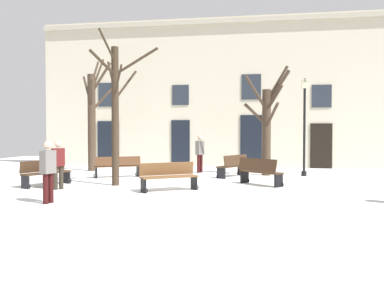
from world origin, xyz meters
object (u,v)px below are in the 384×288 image
(tree_near_facade, at_px, (116,108))
(bench_near_lamp, at_px, (233,166))
(streetlamp, at_px, (304,117))
(tree_center, at_px, (267,125))
(tree_right_of_center, at_px, (93,116))
(person_crossing_plaza, at_px, (58,163))
(bench_back_to_back_right, at_px, (260,171))
(person_near_bench, at_px, (200,152))
(person_by_shop_door, at_px, (48,169))
(bench_facing_shops, at_px, (46,172))
(bench_near_center_tree, at_px, (169,176))
(bench_far_corner, at_px, (117,166))

(tree_near_facade, height_order, bench_near_lamp, tree_near_facade)
(streetlamp, bearing_deg, tree_center, -178.84)
(tree_right_of_center, xyz_separation_m, person_crossing_plaza, (1.43, -6.14, -1.75))
(bench_back_to_back_right, height_order, person_near_bench, person_near_bench)
(bench_back_to_back_right, xyz_separation_m, person_by_shop_door, (-5.41, -4.57, 0.41))
(tree_center, xyz_separation_m, person_by_shop_door, (-5.70, -7.84, -1.26))
(bench_facing_shops, xyz_separation_m, person_crossing_plaza, (0.85, -0.74, 0.39))
(tree_right_of_center, relative_size, person_by_shop_door, 3.34)
(tree_right_of_center, relative_size, bench_near_center_tree, 3.03)
(bench_facing_shops, distance_m, person_by_shop_door, 3.69)
(bench_near_center_tree, distance_m, bench_back_to_back_right, 3.37)
(tree_near_facade, bearing_deg, bench_facing_shops, -167.27)
(person_crossing_plaza, bearing_deg, bench_far_corner, 37.82)
(streetlamp, relative_size, bench_facing_shops, 2.23)
(tree_center, bearing_deg, bench_near_lamp, -146.06)
(tree_near_facade, distance_m, bench_near_center_tree, 3.18)
(tree_center, distance_m, bench_facing_shops, 9.01)
(bench_near_center_tree, bearing_deg, person_near_bench, 55.32)
(streetlamp, distance_m, person_near_bench, 4.82)
(person_by_shop_door, bearing_deg, streetlamp, 152.61)
(bench_facing_shops, bearing_deg, bench_near_lamp, -35.18)
(person_by_shop_door, relative_size, person_crossing_plaza, 1.04)
(tree_right_of_center, xyz_separation_m, tree_near_facade, (2.92, -4.88, 0.07))
(streetlamp, relative_size, person_near_bench, 2.41)
(tree_near_facade, height_order, bench_back_to_back_right, tree_near_facade)
(streetlamp, xyz_separation_m, person_crossing_plaza, (-8.22, -5.43, -1.63))
(person_by_shop_door, bearing_deg, person_crossing_plaza, -142.77)
(person_near_bench, bearing_deg, bench_back_to_back_right, -113.44)
(bench_far_corner, xyz_separation_m, bench_near_lamp, (4.62, 0.85, 0.01))
(tree_right_of_center, bearing_deg, bench_far_corner, -49.92)
(bench_far_corner, relative_size, bench_facing_shops, 0.99)
(tree_near_facade, xyz_separation_m, person_near_bench, (2.22, 4.82, -1.73))
(streetlamp, xyz_separation_m, person_near_bench, (-4.51, 0.66, -1.55))
(bench_far_corner, bearing_deg, tree_right_of_center, -79.05)
(tree_near_facade, bearing_deg, person_by_shop_door, -97.69)
(streetlamp, xyz_separation_m, bench_facing_shops, (-9.07, -4.69, -2.02))
(bench_near_center_tree, height_order, bench_back_to_back_right, bench_back_to_back_right)
(tree_near_facade, xyz_separation_m, bench_near_lamp, (3.83, 3.21, -2.20))
(bench_near_center_tree, relative_size, person_crossing_plaza, 1.14)
(tree_right_of_center, distance_m, person_near_bench, 5.40)
(tree_right_of_center, distance_m, bench_near_lamp, 7.27)
(streetlamp, xyz_separation_m, bench_far_corner, (-7.53, -1.81, -2.03))
(bench_facing_shops, xyz_separation_m, person_by_shop_door, (1.83, -3.18, 0.43))
(bench_near_lamp, bearing_deg, person_crossing_plaza, -20.12)
(tree_near_facade, distance_m, person_near_bench, 5.58)
(bench_facing_shops, bearing_deg, tree_center, -34.68)
(streetlamp, distance_m, bench_near_center_tree, 7.21)
(streetlamp, height_order, bench_back_to_back_right, streetlamp)
(tree_near_facade, bearing_deg, bench_far_corner, 108.62)
(person_crossing_plaza, bearing_deg, person_near_bench, 17.32)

